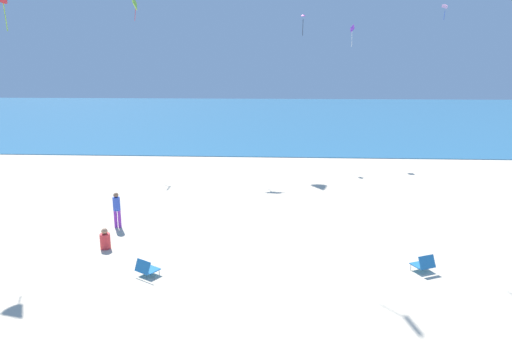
{
  "coord_description": "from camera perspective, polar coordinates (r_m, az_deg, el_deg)",
  "views": [
    {
      "loc": [
        0.79,
        -6.09,
        6.26
      ],
      "look_at": [
        0.0,
        7.88,
        3.05
      ],
      "focal_mm": 31.69,
      "sensor_mm": 36.0,
      "label": 1
    }
  ],
  "objects": [
    {
      "name": "kite_purple",
      "position": [
        33.27,
        12.06,
        16.97
      ],
      "size": [
        0.37,
        0.45,
        1.48
      ],
      "rotation": [
        0.0,
        0.0,
        3.66
      ],
      "color": "purple"
    },
    {
      "name": "beach_chair_far_right",
      "position": [
        15.28,
        20.43,
        -10.95
      ],
      "size": [
        0.75,
        0.75,
        0.58
      ],
      "rotation": [
        0.0,
        0.0,
        2.0
      ],
      "color": "#2370B2",
      "rests_on": "ground_plane"
    },
    {
      "name": "kite_lime",
      "position": [
        31.49,
        -15.09,
        19.74
      ],
      "size": [
        0.28,
        0.96,
        1.58
      ],
      "rotation": [
        0.0,
        0.0,
        5.02
      ],
      "color": "#99DB33"
    },
    {
      "name": "ocean_water",
      "position": [
        61.73,
        2.5,
        7.12
      ],
      "size": [
        120.0,
        60.0,
        0.05
      ],
      "primitive_type": "cube",
      "color": "teal",
      "rests_on": "ground_plane"
    },
    {
      "name": "kite_pink",
      "position": [
        37.38,
        22.83,
        18.6
      ],
      "size": [
        0.54,
        0.62,
        1.16
      ],
      "rotation": [
        0.0,
        0.0,
        5.03
      ],
      "color": "pink"
    },
    {
      "name": "kite_magenta",
      "position": [
        32.41,
        5.96,
        18.81
      ],
      "size": [
        0.28,
        0.38,
        1.4
      ],
      "rotation": [
        0.0,
        0.0,
        1.66
      ],
      "color": "#DB3DA8"
    },
    {
      "name": "ground_plane",
      "position": [
        17.28,
        0.4,
        -8.31
      ],
      "size": [
        120.0,
        120.0,
        0.0
      ],
      "primitive_type": "plane",
      "color": "beige"
    },
    {
      "name": "person_5",
      "position": [
        18.78,
        -17.17,
        -4.48
      ],
      "size": [
        0.29,
        0.29,
        1.44
      ],
      "rotation": [
        0.0,
        0.0,
        1.57
      ],
      "color": "purple",
      "rests_on": "ground_plane"
    },
    {
      "name": "person_1",
      "position": [
        16.98,
        -18.49,
        -8.39
      ],
      "size": [
        0.5,
        0.67,
        0.76
      ],
      "rotation": [
        0.0,
        0.0,
        1.91
      ],
      "color": "red",
      "rests_on": "ground_plane"
    },
    {
      "name": "beach_chair_mid_beach",
      "position": [
        14.5,
        -13.68,
        -11.88
      ],
      "size": [
        0.79,
        0.78,
        0.55
      ],
      "rotation": [
        0.0,
        0.0,
        1.02
      ],
      "color": "#2370B2",
      "rests_on": "ground_plane"
    }
  ]
}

